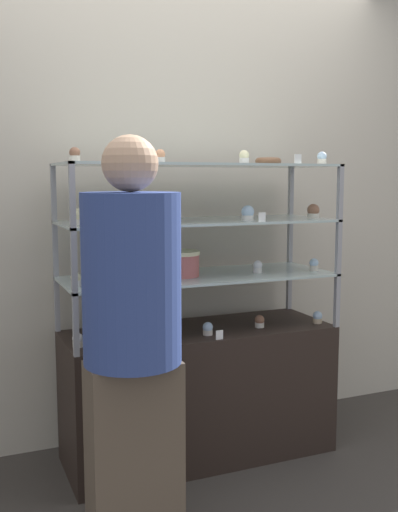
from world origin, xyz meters
TOP-DOWN VIEW (x-y plane):
  - ground_plane at (0.00, 0.00)m, footprint 20.00×20.00m
  - back_wall at (0.00, 0.39)m, footprint 8.00×0.05m
  - display_base at (0.00, 0.00)m, footprint 1.34×0.48m
  - display_riser_lower at (0.00, 0.00)m, footprint 1.34×0.48m
  - display_riser_middle at (0.00, 0.00)m, footprint 1.34×0.48m
  - display_riser_upper at (0.00, 0.00)m, footprint 1.34×0.48m
  - layer_cake_centerpiece at (-0.10, 0.01)m, footprint 0.19×0.19m
  - sheet_cake_frosted at (-0.28, -0.01)m, footprint 0.21×0.15m
  - cupcake_0 at (-0.63, -0.09)m, footprint 0.05×0.05m
  - cupcake_1 at (-0.32, -0.04)m, footprint 0.05×0.05m
  - cupcake_2 at (-0.01, -0.12)m, footprint 0.05×0.05m
  - cupcake_3 at (0.30, -0.09)m, footprint 0.05×0.05m
  - cupcake_4 at (0.62, -0.13)m, footprint 0.05×0.05m
  - price_tag_0 at (0.01, -0.22)m, footprint 0.04×0.00m
  - cupcake_5 at (-0.62, -0.07)m, footprint 0.05×0.05m
  - cupcake_6 at (-0.30, -0.13)m, footprint 0.05×0.05m
  - cupcake_7 at (0.30, -0.05)m, footprint 0.05×0.05m
  - cupcake_8 at (0.61, -0.09)m, footprint 0.05×0.05m
  - price_tag_1 at (-0.29, -0.22)m, footprint 0.04×0.00m
  - cupcake_9 at (-0.60, -0.05)m, footprint 0.06×0.06m
  - cupcake_10 at (0.21, -0.10)m, footprint 0.06×0.06m
  - cupcake_11 at (0.60, -0.08)m, footprint 0.06×0.06m
  - price_tag_2 at (0.23, -0.22)m, footprint 0.04×0.00m
  - cupcake_12 at (-0.61, -0.07)m, footprint 0.05×0.05m
  - cupcake_13 at (-0.21, -0.04)m, footprint 0.05×0.05m
  - cupcake_14 at (0.19, -0.10)m, footprint 0.05×0.05m
  - cupcake_15 at (0.62, -0.12)m, footprint 0.05×0.05m
  - price_tag_3 at (0.42, -0.22)m, footprint 0.04×0.00m
  - donut_glazed at (0.42, 0.06)m, footprint 0.14×0.14m
  - customer_figure at (-0.52, -0.60)m, footprint 0.37×0.37m

SIDE VIEW (x-z plane):
  - ground_plane at x=0.00m, z-range 0.00..0.00m
  - display_base at x=0.00m, z-range 0.00..0.66m
  - price_tag_0 at x=0.01m, z-range 0.66..0.70m
  - cupcake_0 at x=-0.63m, z-range 0.66..0.72m
  - cupcake_1 at x=-0.32m, z-range 0.66..0.72m
  - cupcake_2 at x=-0.01m, z-range 0.66..0.72m
  - cupcake_3 at x=0.30m, z-range 0.66..0.72m
  - cupcake_4 at x=0.62m, z-range 0.66..0.72m
  - customer_figure at x=-0.52m, z-range 0.05..1.62m
  - display_riser_lower at x=0.00m, z-range 0.78..1.05m
  - price_tag_1 at x=-0.29m, z-range 0.93..0.98m
  - cupcake_5 at x=-0.62m, z-range 0.93..1.00m
  - cupcake_6 at x=-0.30m, z-range 0.93..1.00m
  - cupcake_7 at x=0.30m, z-range 0.93..1.00m
  - cupcake_8 at x=0.61m, z-range 0.93..1.00m
  - layer_cake_centerpiece at x=-0.10m, z-range 0.93..1.06m
  - display_riser_middle at x=0.00m, z-range 1.05..1.33m
  - price_tag_2 at x=0.23m, z-range 1.21..1.25m
  - sheet_cake_frosted at x=-0.28m, z-range 1.21..1.27m
  - cupcake_9 at x=-0.60m, z-range 1.20..1.28m
  - cupcake_10 at x=0.21m, z-range 1.20..1.28m
  - cupcake_11 at x=0.60m, z-range 1.20..1.28m
  - back_wall at x=0.00m, z-range 0.00..2.60m
  - display_riser_upper at x=0.00m, z-range 1.33..1.60m
  - donut_glazed at x=0.42m, z-range 1.48..1.52m
  - price_tag_3 at x=0.42m, z-range 1.48..1.52m
  - cupcake_12 at x=-0.61m, z-range 1.48..1.54m
  - cupcake_13 at x=-0.21m, z-range 1.48..1.54m
  - cupcake_14 at x=0.19m, z-range 1.48..1.54m
  - cupcake_15 at x=0.62m, z-range 1.48..1.54m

